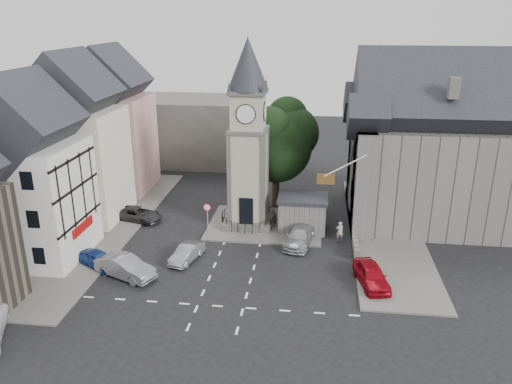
# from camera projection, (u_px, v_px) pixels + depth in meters

# --- Properties ---
(ground) EXTENTS (120.00, 120.00, 0.00)m
(ground) POSITION_uv_depth(u_px,v_px,m) (234.00, 266.00, 37.56)
(ground) COLOR black
(ground) RESTS_ON ground
(pavement_west) EXTENTS (6.00, 30.00, 0.14)m
(pavement_west) POSITION_uv_depth(u_px,v_px,m) (107.00, 226.00, 44.59)
(pavement_west) COLOR #595651
(pavement_west) RESTS_ON ground
(pavement_east) EXTENTS (6.00, 26.00, 0.14)m
(pavement_east) POSITION_uv_depth(u_px,v_px,m) (384.00, 230.00, 43.62)
(pavement_east) COLOR #595651
(pavement_east) RESTS_ON ground
(central_island) EXTENTS (10.00, 8.00, 0.16)m
(central_island) POSITION_uv_depth(u_px,v_px,m) (265.00, 224.00, 44.84)
(central_island) COLOR #595651
(central_island) RESTS_ON ground
(road_markings) EXTENTS (20.00, 8.00, 0.01)m
(road_markings) POSITION_uv_depth(u_px,v_px,m) (220.00, 306.00, 32.42)
(road_markings) COLOR silver
(road_markings) RESTS_ON ground
(clock_tower) EXTENTS (4.86, 4.86, 16.25)m
(clock_tower) POSITION_uv_depth(u_px,v_px,m) (248.00, 137.00, 42.29)
(clock_tower) COLOR #4C4944
(clock_tower) RESTS_ON ground
(stone_shelter) EXTENTS (4.30, 3.30, 3.08)m
(stone_shelter) POSITION_uv_depth(u_px,v_px,m) (302.00, 213.00, 43.49)
(stone_shelter) COLOR #66625E
(stone_shelter) RESTS_ON ground
(town_tree) EXTENTS (7.20, 7.20, 10.80)m
(town_tree) POSITION_uv_depth(u_px,v_px,m) (277.00, 137.00, 47.13)
(town_tree) COLOR black
(town_tree) RESTS_ON ground
(warning_sign_post) EXTENTS (0.70, 0.19, 2.85)m
(warning_sign_post) POSITION_uv_depth(u_px,v_px,m) (207.00, 213.00, 42.33)
(warning_sign_post) COLOR black
(warning_sign_post) RESTS_ON ground
(terrace_pink) EXTENTS (8.10, 7.60, 12.80)m
(terrace_pink) POSITION_uv_depth(u_px,v_px,m) (112.00, 129.00, 52.09)
(terrace_pink) COLOR #B67D82
(terrace_pink) RESTS_ON ground
(terrace_cream) EXTENTS (8.10, 7.60, 12.80)m
(terrace_cream) POSITION_uv_depth(u_px,v_px,m) (77.00, 148.00, 44.62)
(terrace_cream) COLOR #F1E3CA
(terrace_cream) RESTS_ON ground
(terrace_tudor) EXTENTS (8.10, 7.60, 12.00)m
(terrace_tudor) POSITION_uv_depth(u_px,v_px,m) (29.00, 180.00, 37.28)
(terrace_tudor) COLOR silver
(terrace_tudor) RESTS_ON ground
(backdrop_west) EXTENTS (20.00, 10.00, 8.00)m
(backdrop_west) POSITION_uv_depth(u_px,v_px,m) (177.00, 129.00, 63.77)
(backdrop_west) COLOR #4C4944
(backdrop_west) RESTS_ON ground
(east_building) EXTENTS (14.40, 11.40, 12.60)m
(east_building) POSITION_uv_depth(u_px,v_px,m) (428.00, 154.00, 43.92)
(east_building) COLOR #66625E
(east_building) RESTS_ON ground
(east_boundary_wall) EXTENTS (0.40, 16.00, 0.90)m
(east_boundary_wall) POSITION_uv_depth(u_px,v_px,m) (351.00, 216.00, 45.69)
(east_boundary_wall) COLOR #66625E
(east_boundary_wall) RESTS_ON ground
(flagpole) EXTENTS (3.68, 0.10, 2.74)m
(flagpole) POSITION_uv_depth(u_px,v_px,m) (345.00, 166.00, 38.01)
(flagpole) COLOR white
(flagpole) RESTS_ON ground
(car_west_blue) EXTENTS (3.99, 3.24, 1.28)m
(car_west_blue) POSITION_uv_depth(u_px,v_px,m) (99.00, 260.00, 37.22)
(car_west_blue) COLOR navy
(car_west_blue) RESTS_ON ground
(car_west_silver) EXTENTS (4.99, 3.34, 1.55)m
(car_west_silver) POSITION_uv_depth(u_px,v_px,m) (125.00, 267.00, 35.82)
(car_west_silver) COLOR gray
(car_west_silver) RESTS_ON ground
(car_west_grey) EXTENTS (4.94, 3.24, 1.26)m
(car_west_grey) POSITION_uv_depth(u_px,v_px,m) (138.00, 214.00, 45.68)
(car_west_grey) COLOR #2D2E30
(car_west_grey) RESTS_ON ground
(car_island_silver) EXTENTS (2.23, 3.91, 1.22)m
(car_island_silver) POSITION_uv_depth(u_px,v_px,m) (187.00, 253.00, 38.26)
(car_island_silver) COLOR gray
(car_island_silver) RESTS_ON ground
(car_island_east) EXTENTS (2.77, 5.10, 1.40)m
(car_island_east) POSITION_uv_depth(u_px,v_px,m) (299.00, 236.00, 40.98)
(car_island_east) COLOR #9DA1A4
(car_island_east) RESTS_ON ground
(car_east_red) EXTENTS (2.71, 4.71, 1.51)m
(car_east_red) POSITION_uv_depth(u_px,v_px,m) (371.00, 275.00, 34.76)
(car_east_red) COLOR #9A0813
(car_east_red) RESTS_ON ground
(pedestrian) EXTENTS (0.68, 0.50, 1.71)m
(pedestrian) POSITION_uv_depth(u_px,v_px,m) (340.00, 231.00, 41.55)
(pedestrian) COLOR #BCAB9B
(pedestrian) RESTS_ON ground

